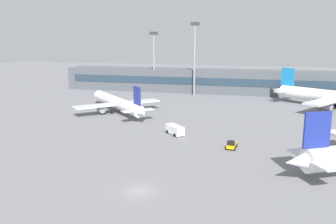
# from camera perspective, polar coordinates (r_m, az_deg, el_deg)

# --- Properties ---
(ground_plane) EXTENTS (400.00, 400.00, 0.00)m
(ground_plane) POSITION_cam_1_polar(r_m,az_deg,el_deg) (88.35, 3.78, -2.10)
(ground_plane) COLOR slate
(terminal_building) EXTENTS (124.20, 12.13, 9.00)m
(terminal_building) POSITION_cam_1_polar(r_m,az_deg,el_deg) (141.56, 8.00, 4.93)
(terminal_building) COLOR #4C5156
(terminal_building) RESTS_ON ground_plane
(airplane_mid) EXTENTS (28.11, 28.36, 9.13)m
(airplane_mid) POSITION_cam_1_polar(r_m,az_deg,el_deg) (104.47, -8.32, 1.53)
(airplane_mid) COLOR white
(airplane_mid) RESTS_ON ground_plane
(baggage_tug_yellow) EXTENTS (2.05, 3.71, 1.75)m
(baggage_tug_yellow) POSITION_cam_1_polar(r_m,az_deg,el_deg) (70.52, 10.17, -5.21)
(baggage_tug_yellow) COLOR #F2B20C
(baggage_tug_yellow) RESTS_ON ground_plane
(service_van_white) EXTENTS (5.04, 5.14, 2.08)m
(service_van_white) POSITION_cam_1_polar(r_m,az_deg,el_deg) (79.39, 1.10, -2.86)
(service_van_white) COLOR white
(service_van_white) RESTS_ON ground_plane
(floodlight_tower_west) EXTENTS (3.20, 0.80, 23.62)m
(floodlight_tower_west) POSITION_cam_1_polar(r_m,az_deg,el_deg) (141.03, -2.29, 8.79)
(floodlight_tower_west) COLOR gray
(floodlight_tower_west) RESTS_ON ground_plane
(floodlight_tower_east) EXTENTS (3.20, 0.80, 26.90)m
(floodlight_tower_east) POSITION_cam_1_polar(r_m,az_deg,el_deg) (133.69, 4.29, 9.33)
(floodlight_tower_east) COLOR gray
(floodlight_tower_east) RESTS_ON ground_plane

